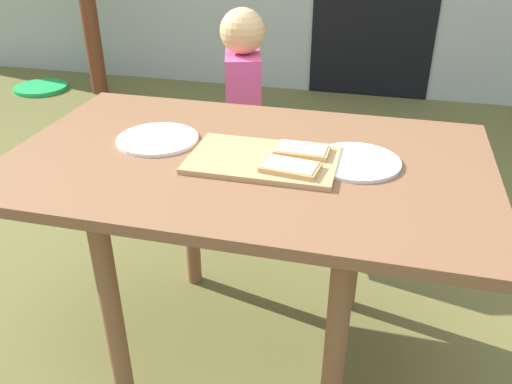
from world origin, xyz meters
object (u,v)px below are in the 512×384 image
(pizza_slice_far_right, at_px, (302,150))
(plate_white_right, at_px, (356,162))
(dining_table, at_px, (247,185))
(cutting_board, at_px, (263,160))
(garden_hose_coil, at_px, (41,88))
(pizza_slice_near_right, at_px, (291,167))
(child_left, at_px, (243,109))
(plate_white_left, at_px, (158,139))

(pizza_slice_far_right, height_order, plate_white_right, pizza_slice_far_right)
(dining_table, relative_size, cutting_board, 3.33)
(pizza_slice_far_right, xyz_separation_m, garden_hose_coil, (-2.49, 2.27, -0.73))
(pizza_slice_near_right, distance_m, garden_hose_coil, 3.52)
(child_left, bearing_deg, plate_white_right, -54.64)
(plate_white_right, bearing_deg, plate_white_left, 178.78)
(dining_table, height_order, garden_hose_coil, dining_table)
(garden_hose_coil, bearing_deg, plate_white_left, -47.70)
(cutting_board, height_order, child_left, child_left)
(plate_white_left, xyz_separation_m, garden_hose_coil, (-2.06, 2.26, -0.71))
(plate_white_right, distance_m, plate_white_left, 0.58)
(plate_white_right, xyz_separation_m, garden_hose_coil, (-2.64, 2.27, -0.71))
(pizza_slice_near_right, bearing_deg, plate_white_left, 163.70)
(pizza_slice_near_right, xyz_separation_m, plate_white_right, (0.16, 0.11, -0.02))
(child_left, bearing_deg, pizza_slice_far_right, -63.14)
(plate_white_right, bearing_deg, pizza_slice_far_right, 179.92)
(plate_white_right, bearing_deg, pizza_slice_near_right, -144.99)
(plate_white_left, relative_size, child_left, 0.24)
(pizza_slice_near_right, bearing_deg, cutting_board, 146.71)
(dining_table, distance_m, garden_hose_coil, 3.34)
(dining_table, xyz_separation_m, plate_white_left, (-0.28, 0.04, 0.09))
(child_left, bearing_deg, garden_hose_coil, 143.88)
(cutting_board, distance_m, plate_white_right, 0.25)
(dining_table, height_order, plate_white_right, plate_white_right)
(cutting_board, bearing_deg, pizza_slice_near_right, -33.29)
(pizza_slice_near_right, xyz_separation_m, child_left, (-0.36, 0.84, -0.17))
(child_left, bearing_deg, dining_table, -73.83)
(dining_table, distance_m, pizza_slice_far_right, 0.19)
(cutting_board, bearing_deg, plate_white_left, 168.74)
(pizza_slice_near_right, bearing_deg, child_left, 113.08)
(pizza_slice_far_right, bearing_deg, garden_hose_coil, 137.60)
(pizza_slice_far_right, bearing_deg, pizza_slice_near_right, -95.60)
(dining_table, distance_m, child_left, 0.79)
(dining_table, bearing_deg, cutting_board, -24.75)
(cutting_board, height_order, pizza_slice_near_right, pizza_slice_near_right)
(dining_table, height_order, pizza_slice_far_right, pizza_slice_far_right)
(plate_white_left, bearing_deg, garden_hose_coil, 132.30)
(dining_table, bearing_deg, pizza_slice_near_right, -30.27)
(dining_table, relative_size, pizza_slice_near_right, 8.48)
(child_left, bearing_deg, plate_white_left, -95.22)
(plate_white_left, bearing_deg, pizza_slice_near_right, -16.30)
(pizza_slice_far_right, bearing_deg, cutting_board, -150.55)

